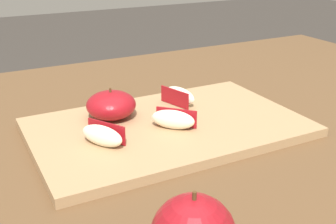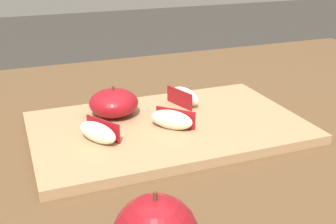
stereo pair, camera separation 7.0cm
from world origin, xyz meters
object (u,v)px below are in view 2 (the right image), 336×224
(apple_wedge_middle, at_px, (184,96))
(apple_wedge_front, at_px, (172,119))
(apple_half_skin_up, at_px, (114,103))
(apple_wedge_back, at_px, (98,132))
(cutting_board, at_px, (168,127))

(apple_wedge_middle, distance_m, apple_wedge_front, 0.11)
(apple_half_skin_up, height_order, apple_wedge_middle, apple_half_skin_up)
(apple_wedge_front, bearing_deg, apple_half_skin_up, 129.64)
(apple_wedge_back, bearing_deg, apple_wedge_front, 2.67)
(cutting_board, distance_m, apple_wedge_middle, 0.09)
(apple_wedge_middle, xyz_separation_m, apple_wedge_front, (-0.06, -0.09, 0.00))
(apple_wedge_middle, bearing_deg, cutting_board, -130.22)
(cutting_board, relative_size, apple_wedge_front, 6.56)
(apple_half_skin_up, distance_m, apple_wedge_back, 0.11)
(cutting_board, bearing_deg, apple_wedge_middle, 49.78)
(apple_wedge_back, height_order, apple_wedge_middle, same)
(cutting_board, xyz_separation_m, apple_half_skin_up, (-0.07, 0.07, 0.03))
(cutting_board, height_order, apple_wedge_back, apple_wedge_back)
(apple_wedge_back, distance_m, apple_wedge_middle, 0.21)
(cutting_board, relative_size, apple_wedge_middle, 5.90)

